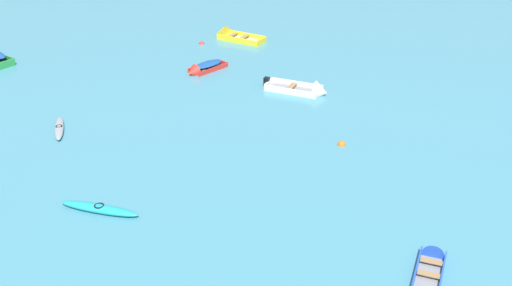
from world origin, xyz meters
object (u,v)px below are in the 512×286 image
rowboat_blue_center (432,261)px  rowboat_white_midfield_left (309,91)px  kayak_turquoise_outer_right (99,208)px  rowboat_red_far_back (202,68)px  mooring_buoy_central (342,145)px  mooring_buoy_between_boats_right (202,44)px  kayak_grey_far_left (59,128)px  rowboat_yellow_near_left (229,36)px

rowboat_blue_center → rowboat_white_midfield_left: bearing=106.4°
rowboat_white_midfield_left → kayak_turquoise_outer_right: 15.60m
rowboat_white_midfield_left → kayak_turquoise_outer_right: bearing=-122.3°
rowboat_blue_center → rowboat_red_far_back: size_ratio=1.14×
kayak_turquoise_outer_right → mooring_buoy_central: (10.01, 6.81, -0.16)m
rowboat_red_far_back → mooring_buoy_between_boats_right: 5.55m
mooring_buoy_between_boats_right → mooring_buoy_central: mooring_buoy_central is taller
kayak_turquoise_outer_right → kayak_grey_far_left: size_ratio=1.25×
rowboat_yellow_near_left → mooring_buoy_between_boats_right: (-1.79, -1.39, -0.18)m
rowboat_yellow_near_left → kayak_grey_far_left: 17.20m
kayak_turquoise_outer_right → mooring_buoy_central: kayak_turquoise_outer_right is taller
rowboat_yellow_near_left → mooring_buoy_between_boats_right: rowboat_yellow_near_left is taller
kayak_grey_far_left → rowboat_red_far_back: (5.95, 8.94, 0.10)m
rowboat_blue_center → rowboat_yellow_near_left: 27.39m
rowboat_blue_center → mooring_buoy_central: bearing=107.6°
kayak_turquoise_outer_right → rowboat_red_far_back: (1.62, 16.14, 0.07)m
rowboat_yellow_near_left → rowboat_white_midfield_left: 11.42m
kayak_grey_far_left → mooring_buoy_central: size_ratio=6.70×
rowboat_yellow_near_left → rowboat_blue_center: bearing=-67.6°
rowboat_white_midfield_left → kayak_grey_far_left: rowboat_white_midfield_left is taller
kayak_turquoise_outer_right → mooring_buoy_between_boats_right: bearing=88.2°
rowboat_yellow_near_left → kayak_grey_far_left: size_ratio=1.43×
rowboat_yellow_near_left → kayak_turquoise_outer_right: bearing=-96.1°
rowboat_blue_center → rowboat_white_midfield_left: size_ratio=0.82×
rowboat_yellow_near_left → rowboat_red_far_back: size_ratio=1.40×
mooring_buoy_between_boats_right → mooring_buoy_central: size_ratio=0.95×
rowboat_white_midfield_left → kayak_grey_far_left: size_ratio=1.41×
rowboat_blue_center → rowboat_red_far_back: (-11.29, 18.47, 0.09)m
rowboat_red_far_back → mooring_buoy_between_boats_right: rowboat_red_far_back is taller
rowboat_blue_center → rowboat_yellow_near_left: rowboat_yellow_near_left is taller
rowboat_yellow_near_left → kayak_grey_far_left: (-6.81, -15.79, -0.06)m
rowboat_white_midfield_left → rowboat_red_far_back: (-6.72, 2.95, 0.05)m
rowboat_white_midfield_left → kayak_turquoise_outer_right: rowboat_white_midfield_left is taller
rowboat_blue_center → kayak_grey_far_left: bearing=151.1°
kayak_grey_far_left → mooring_buoy_between_boats_right: bearing=70.8°
rowboat_blue_center → rowboat_yellow_near_left: size_ratio=0.81×
mooring_buoy_between_boats_right → rowboat_blue_center: bearing=-62.9°
rowboat_yellow_near_left → kayak_grey_far_left: rowboat_yellow_near_left is taller
kayak_grey_far_left → rowboat_red_far_back: rowboat_red_far_back is taller
rowboat_red_far_back → kayak_grey_far_left: bearing=-123.7°
mooring_buoy_between_boats_right → rowboat_red_far_back: bearing=-80.3°
rowboat_red_far_back → mooring_buoy_between_boats_right: size_ratio=7.16×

